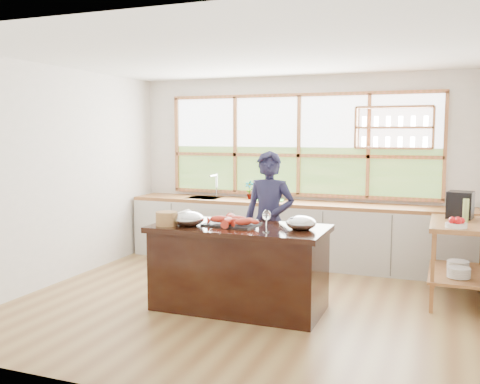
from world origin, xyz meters
The scene contains 18 objects.
ground_plane centered at (0.00, 0.00, 0.00)m, with size 5.00×5.00×0.00m, color olive.
room_shell centered at (0.02, 0.51, 1.75)m, with size 5.02×4.52×2.71m.
back_counter centered at (-0.02, 1.94, 0.45)m, with size 4.90×0.63×0.90m.
right_shelf_unit centered at (2.19, 0.89, 0.60)m, with size 0.62×1.10×0.90m.
island centered at (0.00, -0.20, 0.45)m, with size 1.85×0.90×0.90m.
cook centered at (0.11, 0.48, 0.84)m, with size 0.61×0.40×1.67m, color #1B1B36.
potted_plant centered at (-0.69, 2.00, 1.04)m, with size 0.15×0.10×0.28m, color slate.
cutting_board centered at (-0.35, 1.94, 0.91)m, with size 0.40×0.30×0.01m, color #52CC4B.
espresso_machine centered at (2.19, 1.20, 1.06)m, with size 0.27×0.29×0.31m, color black.
wine_bottle centered at (2.24, 0.91, 1.03)m, with size 0.07×0.07×0.26m, color #95B05C.
fruit_bowl centered at (2.14, 0.51, 0.95)m, with size 0.22×0.22×0.11m.
slate_board centered at (-0.10, -0.16, 0.91)m, with size 0.55×0.40×0.02m, color black.
lobster_pile centered at (-0.08, -0.19, 0.96)m, with size 0.52×0.48×0.08m.
mixing_bowl_left centered at (-0.52, -0.36, 0.97)m, with size 0.33×0.33×0.16m, color #AFB2B6.
mixing_bowl_right centered at (0.66, -0.16, 0.97)m, with size 0.31×0.31×0.15m, color #AFB2B6.
wine_glass centered at (0.38, -0.44, 1.06)m, with size 0.08×0.08×0.22m.
wicker_basket centered at (-0.73, -0.45, 0.97)m, with size 0.23×0.23×0.15m, color #9D6E42.
parchment_roll centered at (-0.80, 0.08, 0.94)m, with size 0.08×0.08×0.30m, color silver.
Camera 1 is at (2.01, -5.40, 1.88)m, focal length 40.00 mm.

